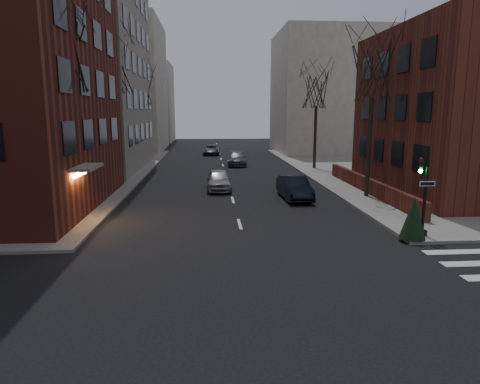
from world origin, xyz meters
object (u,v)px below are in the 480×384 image
object	(u,v)px
car_lane_silver	(219,180)
car_lane_far	(211,150)
tree_right_a	(373,72)
tree_left_a	(61,53)
streetlamp_near	(113,131)
car_lane_gray	(237,159)
evergreen_shrub	(413,218)
sandwich_board	(385,191)
traffic_signal	(424,196)
tree_left_c	(141,89)
parked_sedan	(294,188)
streetlamp_far	(150,123)
tree_left_b	(113,68)
tree_right_b	(317,90)

from	to	relation	value
car_lane_silver	car_lane_far	bearing A→B (deg)	90.76
tree_right_a	tree_left_a	bearing A→B (deg)	-167.20
streetlamp_near	car_lane_far	xyz separation A→B (m)	(7.09, 25.18, -3.59)
car_lane_gray	evergreen_shrub	bearing A→B (deg)	-74.64
sandwich_board	evergreen_shrub	xyz separation A→B (m)	(-2.50, -8.96, 0.52)
traffic_signal	tree_left_a	world-z (taller)	tree_left_a
evergreen_shrub	traffic_signal	bearing A→B (deg)	37.82
tree_left_c	car_lane_gray	world-z (taller)	tree_left_c
tree_left_a	tree_left_c	size ratio (longest dim) A/B	1.06
parked_sedan	evergreen_shrub	distance (m)	10.07
tree_right_a	sandwich_board	bearing A→B (deg)	-28.15
streetlamp_far	car_lane_silver	world-z (taller)	streetlamp_far
sandwich_board	tree_left_b	bearing A→B (deg)	173.68
sandwich_board	streetlamp_far	bearing A→B (deg)	144.60
streetlamp_near	parked_sedan	size ratio (longest dim) A/B	1.39
car_lane_silver	car_lane_gray	xyz separation A→B (m)	(2.26, 14.11, -0.03)
tree_left_c	sandwich_board	world-z (taller)	tree_left_c
tree_left_a	tree_left_c	xyz separation A→B (m)	(0.00, 26.00, -0.44)
streetlamp_near	sandwich_board	world-z (taller)	streetlamp_near
traffic_signal	streetlamp_near	bearing A→B (deg)	141.13
parked_sedan	car_lane_gray	bearing A→B (deg)	95.87
tree_left_c	tree_right_b	size ratio (longest dim) A/B	1.06
sandwich_board	tree_right_b	bearing A→B (deg)	112.28
car_lane_gray	evergreen_shrub	distance (m)	27.85
tree_left_b	evergreen_shrub	size ratio (longest dim) A/B	5.79
streetlamp_far	parked_sedan	size ratio (longest dim) A/B	1.39
tree_left_b	tree_right_a	distance (m)	19.35
parked_sedan	evergreen_shrub	size ratio (longest dim) A/B	2.42
car_lane_gray	tree_left_b	bearing A→B (deg)	-133.26
tree_right_a	tree_left_b	bearing A→B (deg)	155.56
tree_right_b	streetlamp_near	xyz separation A→B (m)	(-17.00, -10.00, -3.35)
tree_left_b	streetlamp_near	distance (m)	6.18
sandwich_board	evergreen_shrub	size ratio (longest dim) A/B	0.45
streetlamp_far	car_lane_far	bearing A→B (deg)	36.16
traffic_signal	parked_sedan	distance (m)	9.91
traffic_signal	car_lane_silver	distance (m)	15.40
streetlamp_near	tree_right_a	bearing A→B (deg)	-13.24
tree_left_b	tree_right_a	bearing A→B (deg)	-24.44
tree_left_b	sandwich_board	bearing A→B (deg)	-24.65
parked_sedan	car_lane_gray	distance (m)	17.90
traffic_signal	car_lane_gray	world-z (taller)	traffic_signal
evergreen_shrub	tree_right_b	bearing A→B (deg)	86.35
tree_right_a	streetlamp_near	xyz separation A→B (m)	(-17.00, 4.00, -3.79)
car_lane_far	evergreen_shrub	bearing A→B (deg)	-77.03
traffic_signal	parked_sedan	size ratio (longest dim) A/B	0.89
tree_left_a	car_lane_silver	bearing A→B (deg)	43.61
tree_right_a	streetlamp_far	world-z (taller)	tree_right_a
streetlamp_near	car_lane_gray	xyz separation A→B (m)	(9.66, 13.73, -3.53)
streetlamp_near	evergreen_shrub	distance (m)	20.80
car_lane_far	evergreen_shrub	distance (m)	39.59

